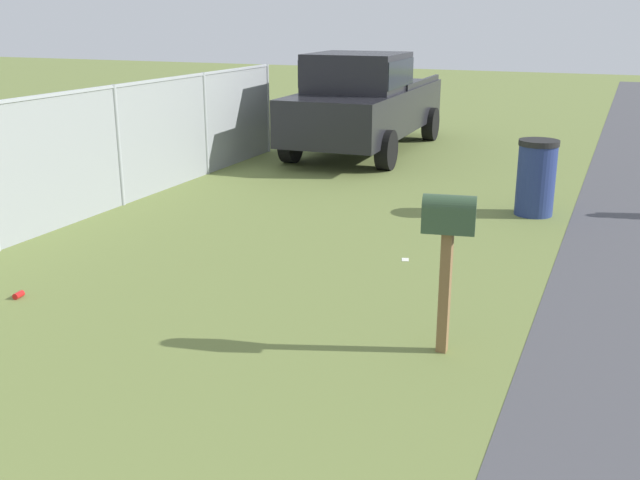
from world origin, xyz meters
TOP-DOWN VIEW (x-y plane):
  - mailbox at (6.64, -1.39)m, footprint 0.27×0.47m
  - pickup_truck at (15.59, 2.54)m, footprint 5.63×2.36m
  - trash_bin at (11.70, -1.51)m, footprint 0.58×0.58m
  - litter_wrapper_midfield_a at (8.94, -0.37)m, footprint 0.14×0.11m
  - litter_can_by_mailbox at (6.16, 3.01)m, footprint 0.13×0.08m

SIDE VIEW (x-z plane):
  - litter_wrapper_midfield_a at x=8.94m, z-range 0.00..0.01m
  - litter_can_by_mailbox at x=6.16m, z-range 0.00..0.07m
  - trash_bin at x=11.70m, z-range 0.00..1.11m
  - pickup_truck at x=15.59m, z-range 0.06..2.15m
  - mailbox at x=6.64m, z-range 0.41..1.83m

